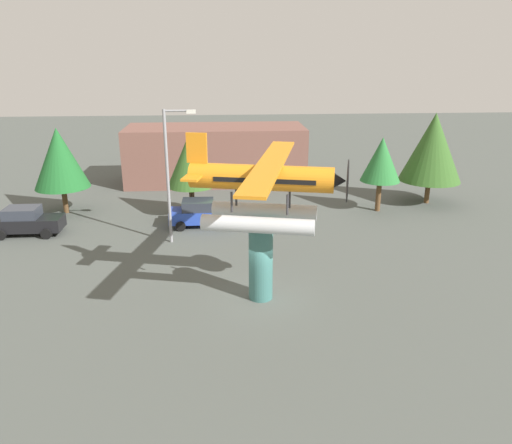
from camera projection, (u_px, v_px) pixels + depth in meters
name	position (u px, v px, depth m)	size (l,w,h in m)	color
ground_plane	(261.00, 297.00, 23.05)	(140.00, 140.00, 0.00)	#4C514C
display_pedestal	(261.00, 262.00, 22.47)	(1.10, 1.10, 3.58)	#386B66
floatplane_monument	(264.00, 189.00, 21.32)	(7.17, 10.37, 4.00)	silver
car_near_black	(26.00, 221.00, 30.70)	(4.20, 2.02, 1.76)	black
car_mid_blue	(201.00, 213.00, 32.20)	(4.20, 2.02, 1.76)	#2847B7
streetlight_primary	(171.00, 168.00, 28.28)	(1.84, 0.28, 7.84)	gray
storefront_building	(216.00, 154.00, 42.86)	(15.15, 5.81, 4.79)	brown
tree_west	(60.00, 158.00, 33.89)	(3.73, 3.73, 6.00)	brown
tree_east	(190.00, 160.00, 33.23)	(3.24, 3.24, 5.73)	brown
tree_center_back	(381.00, 160.00, 34.38)	(2.77, 2.77, 5.28)	brown
tree_far_east	(433.00, 147.00, 36.05)	(4.47, 4.47, 6.71)	brown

